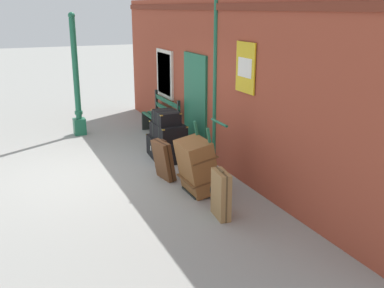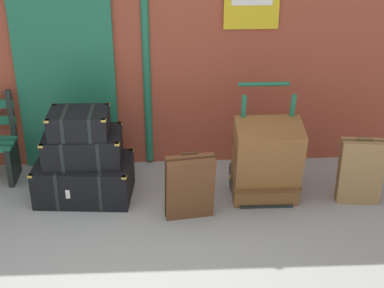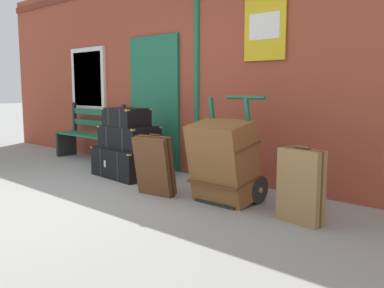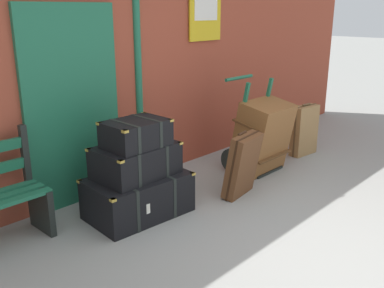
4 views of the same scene
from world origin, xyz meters
TOP-DOWN VIEW (x-y plane):
  - ground_plane at (0.00, 0.00)m, footprint 60.00×60.00m
  - brick_facade at (-0.03, 2.60)m, footprint 10.40×0.35m
  - lamp_post at (-2.94, 0.36)m, footprint 0.28×0.28m
  - platform_bench at (-1.97, 2.16)m, footprint 1.60×0.43m
  - steamer_trunk_base at (-0.36, 1.69)m, footprint 1.06×0.73m
  - steamer_trunk_middle at (-0.35, 1.72)m, footprint 0.82×0.56m
  - steamer_trunk_top at (-0.36, 1.69)m, footprint 0.62×0.46m
  - porters_trolley at (1.57, 1.68)m, footprint 0.71×0.59m
  - large_brown_trunk at (1.57, 1.50)m, footprint 0.70×0.59m
  - suitcase_caramel at (0.76, 1.21)m, footprint 0.52×0.34m
  - suitcase_olive at (2.56, 1.45)m, footprint 0.46×0.21m

SIDE VIEW (x-z plane):
  - ground_plane at x=0.00m, z-range 0.00..0.00m
  - steamer_trunk_base at x=-0.36m, z-range 0.00..0.42m
  - porters_trolley at x=1.57m, z-range -0.33..0.87m
  - suitcase_olive at x=2.56m, z-range -0.02..0.74m
  - suitcase_caramel at x=0.76m, z-range -0.01..0.74m
  - platform_bench at x=-1.97m, z-range -0.06..0.95m
  - large_brown_trunk at x=1.57m, z-range 0.00..0.95m
  - steamer_trunk_middle at x=-0.35m, z-range 0.42..0.74m
  - steamer_trunk_top at x=-0.36m, z-range 0.74..1.00m
  - lamp_post at x=-2.94m, z-range -0.35..2.56m
  - brick_facade at x=-0.03m, z-range 0.00..3.20m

